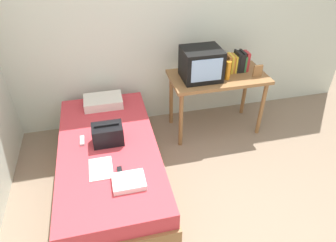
# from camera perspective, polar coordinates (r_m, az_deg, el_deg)

# --- Properties ---
(ground_plane) EXTENTS (8.00, 8.00, 0.00)m
(ground_plane) POSITION_cam_1_polar(r_m,az_deg,el_deg) (2.99, 9.54, -19.69)
(ground_plane) COLOR #84705B
(wall_back) EXTENTS (5.20, 0.10, 2.60)m
(wall_back) POSITION_cam_1_polar(r_m,az_deg,el_deg) (3.78, 0.03, 18.24)
(wall_back) COLOR silver
(wall_back) RESTS_ON ground
(bed) EXTENTS (1.00, 2.00, 0.48)m
(bed) POSITION_cam_1_polar(r_m,az_deg,el_deg) (3.25, -10.81, -7.82)
(bed) COLOR olive
(bed) RESTS_ON ground
(desk) EXTENTS (1.16, 0.60, 0.77)m
(desk) POSITION_cam_1_polar(r_m,az_deg,el_deg) (3.74, 9.33, 7.11)
(desk) COLOR olive
(desk) RESTS_ON ground
(tv) EXTENTS (0.44, 0.39, 0.36)m
(tv) POSITION_cam_1_polar(r_m,az_deg,el_deg) (3.53, 6.28, 10.65)
(tv) COLOR black
(tv) RESTS_ON desk
(water_bottle) EXTENTS (0.06, 0.06, 0.22)m
(water_bottle) POSITION_cam_1_polar(r_m,az_deg,el_deg) (3.58, 11.23, 9.34)
(water_bottle) COLOR orange
(water_bottle) RESTS_ON desk
(book_row) EXTENTS (0.27, 0.16, 0.25)m
(book_row) POSITION_cam_1_polar(r_m,az_deg,el_deg) (3.81, 12.89, 10.77)
(book_row) COLOR #CC7233
(book_row) RESTS_ON desk
(picture_frame) EXTENTS (0.11, 0.02, 0.14)m
(picture_frame) POSITION_cam_1_polar(r_m,az_deg,el_deg) (3.75, 16.56, 9.05)
(picture_frame) COLOR olive
(picture_frame) RESTS_ON desk
(pillow) EXTENTS (0.45, 0.30, 0.10)m
(pillow) POSITION_cam_1_polar(r_m,az_deg,el_deg) (3.68, -12.11, 3.62)
(pillow) COLOR silver
(pillow) RESTS_ON bed
(handbag) EXTENTS (0.30, 0.20, 0.23)m
(handbag) POSITION_cam_1_polar(r_m,az_deg,el_deg) (3.06, -11.27, -2.45)
(handbag) COLOR black
(handbag) RESTS_ON bed
(magazine) EXTENTS (0.21, 0.29, 0.01)m
(magazine) POSITION_cam_1_polar(r_m,az_deg,el_deg) (2.85, -12.54, -8.74)
(magazine) COLOR white
(magazine) RESTS_ON bed
(remote_dark) EXTENTS (0.04, 0.16, 0.02)m
(remote_dark) POSITION_cam_1_polar(r_m,az_deg,el_deg) (2.77, -9.02, -9.66)
(remote_dark) COLOR black
(remote_dark) RESTS_ON bed
(remote_silver) EXTENTS (0.04, 0.14, 0.02)m
(remote_silver) POSITION_cam_1_polar(r_m,az_deg,el_deg) (3.19, -15.87, -3.56)
(remote_silver) COLOR #B7B7BC
(remote_silver) RESTS_ON bed
(folded_towel) EXTENTS (0.28, 0.22, 0.05)m
(folded_towel) POSITION_cam_1_polar(r_m,az_deg,el_deg) (2.66, -7.39, -11.26)
(folded_towel) COLOR white
(folded_towel) RESTS_ON bed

